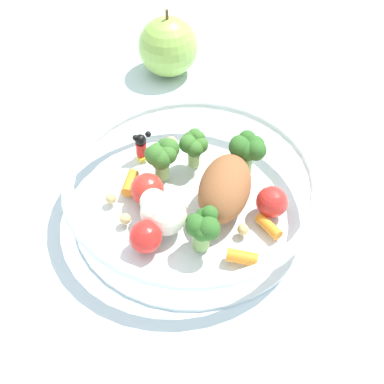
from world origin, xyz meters
The scene contains 3 objects.
ground_plane centered at (0.00, 0.00, 0.00)m, with size 2.40×2.40×0.00m, color silver.
food_container centered at (-0.01, 0.01, 0.03)m, with size 0.25×0.25×0.06m.
loose_apple centered at (0.20, -0.11, 0.04)m, with size 0.08×0.08×0.09m.
Camera 1 is at (-0.29, 0.23, 0.41)m, focal length 51.01 mm.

